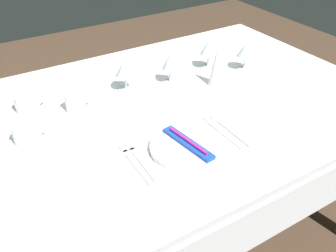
{
  "coord_description": "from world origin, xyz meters",
  "views": [
    {
      "loc": [
        -0.57,
        -1.04,
        1.47
      ],
      "look_at": [
        -0.03,
        -0.15,
        0.76
      ],
      "focal_mm": 39.83,
      "sensor_mm": 36.0,
      "label": 1
    }
  ],
  "objects": [
    {
      "name": "dining_table",
      "position": [
        0.0,
        0.0,
        0.66
      ],
      "size": [
        1.8,
        1.11,
        0.74
      ],
      "color": "white",
      "rests_on": "ground"
    },
    {
      "name": "toothbrush_package",
      "position": [
        -0.03,
        -0.27,
        0.77
      ],
      "size": [
        0.06,
        0.21,
        0.02
      ],
      "color": "blue",
      "rests_on": "dinner_plate"
    },
    {
      "name": "dinner_plate",
      "position": [
        -0.03,
        -0.27,
        0.75
      ],
      "size": [
        0.24,
        0.24,
        0.02
      ],
      "primitive_type": "cylinder",
      "color": "white",
      "rests_on": "dining_table"
    },
    {
      "name": "napkin_folded",
      "position": [
        0.32,
        0.03,
        0.83
      ],
      "size": [
        0.06,
        0.06,
        0.18
      ],
      "primitive_type": "cone",
      "color": "white",
      "rests_on": "dining_table"
    },
    {
      "name": "saucer_left",
      "position": [
        -0.45,
        0.02,
        0.74
      ],
      "size": [
        0.12,
        0.12,
        0.01
      ],
      "primitive_type": "cylinder",
      "color": "white",
      "rests_on": "dining_table"
    },
    {
      "name": "saucer_right",
      "position": [
        -0.4,
        0.21,
        0.74
      ],
      "size": [
        0.13,
        0.13,
        0.01
      ],
      "primitive_type": "cylinder",
      "color": "white",
      "rests_on": "dining_table"
    },
    {
      "name": "spoon_soup",
      "position": [
        0.16,
        -0.23,
        0.74
      ],
      "size": [
        0.03,
        0.22,
        0.01
      ],
      "color": "beige",
      "rests_on": "dining_table"
    },
    {
      "name": "wine_glass_centre",
      "position": [
        0.17,
        0.15,
        0.83
      ],
      "size": [
        0.07,
        0.07,
        0.13
      ],
      "color": "silver",
      "rests_on": "dining_table"
    },
    {
      "name": "dinner_knife",
      "position": [
        0.13,
        -0.27,
        0.74
      ],
      "size": [
        0.02,
        0.22,
        0.0
      ],
      "color": "beige",
      "rests_on": "dining_table"
    },
    {
      "name": "coffee_cup_far",
      "position": [
        -0.25,
        0.13,
        0.78
      ],
      "size": [
        0.1,
        0.07,
        0.07
      ],
      "color": "white",
      "rests_on": "saucer_far"
    },
    {
      "name": "fork_inner",
      "position": [
        -0.2,
        -0.24,
        0.74
      ],
      "size": [
        0.02,
        0.21,
        0.0
      ],
      "color": "beige",
      "rests_on": "dining_table"
    },
    {
      "name": "saucer_far",
      "position": [
        -0.25,
        0.13,
        0.74
      ],
      "size": [
        0.14,
        0.14,
        0.01
      ],
      "primitive_type": "cylinder",
      "color": "white",
      "rests_on": "dining_table"
    },
    {
      "name": "coffee_cup_right",
      "position": [
        -0.4,
        0.21,
        0.78
      ],
      "size": [
        0.11,
        0.08,
        0.06
      ],
      "color": "white",
      "rests_on": "saucer_right"
    },
    {
      "name": "wine_glass_far",
      "position": [
        0.52,
        0.08,
        0.83
      ],
      "size": [
        0.08,
        0.08,
        0.13
      ],
      "color": "silver",
      "rests_on": "dining_table"
    },
    {
      "name": "ground_plane",
      "position": [
        0.0,
        0.0,
        0.0
      ],
      "size": [
        6.0,
        6.0,
        0.0
      ],
      "primitive_type": "plane",
      "color": "#4C3828"
    },
    {
      "name": "coffee_cup_left",
      "position": [
        -0.45,
        0.02,
        0.78
      ],
      "size": [
        0.11,
        0.09,
        0.06
      ],
      "color": "white",
      "rests_on": "saucer_left"
    },
    {
      "name": "wine_glass_left",
      "position": [
        -0.02,
        0.18,
        0.83
      ],
      "size": [
        0.08,
        0.08,
        0.13
      ],
      "color": "silver",
      "rests_on": "dining_table"
    },
    {
      "name": "wine_glass_right",
      "position": [
        0.39,
        0.18,
        0.83
      ],
      "size": [
        0.07,
        0.07,
        0.13
      ],
      "color": "silver",
      "rests_on": "dining_table"
    },
    {
      "name": "fork_outer",
      "position": [
        -0.18,
        -0.24,
        0.74
      ],
      "size": [
        0.03,
        0.21,
        0.0
      ],
      "color": "beige",
      "rests_on": "dining_table"
    }
  ]
}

